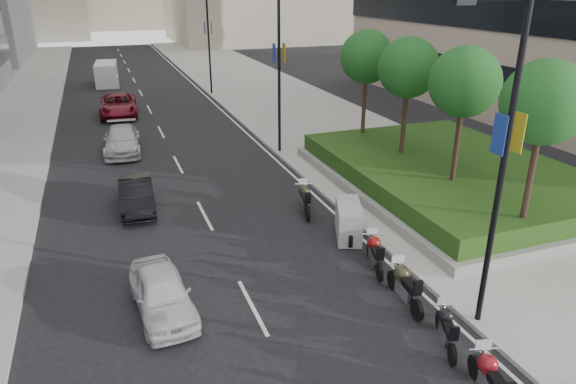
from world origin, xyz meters
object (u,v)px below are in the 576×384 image
lamp_post_0 (500,155)px  lamp_post_2 (207,35)px  motorcycle_4 (375,253)px  car_c (122,140)px  motorcycle_1 (491,380)px  motorcycle_6 (305,199)px  delivery_van (107,75)px  lamp_post_1 (276,63)px  car_d (118,105)px  motorcycle_3 (405,285)px  motorcycle_5 (348,221)px  car_a (162,293)px  motorcycle_2 (446,328)px  car_b (136,195)px

lamp_post_0 → lamp_post_2: same height
motorcycle_4 → car_c: 18.10m
car_c → motorcycle_1: bearing=-69.5°
motorcycle_6 → delivery_van: bearing=25.2°
lamp_post_1 → delivery_van: lamp_post_1 is taller
car_d → motorcycle_6: bearing=-69.6°
motorcycle_1 → motorcycle_3: (0.30, 4.10, 0.02)m
lamp_post_0 → motorcycle_5: (-0.87, 6.20, -4.41)m
car_d → car_a: bearing=-87.1°
lamp_post_0 → motorcycle_5: size_ratio=3.87×
lamp_post_0 → car_c: size_ratio=1.85×
motorcycle_1 → motorcycle_5: bearing=10.7°
motorcycle_2 → motorcycle_6: (-0.28, 9.31, 0.08)m
car_b → delivery_van: bearing=92.1°
motorcycle_4 → lamp_post_0: bearing=-146.9°
motorcycle_6 → car_c: size_ratio=0.45×
motorcycle_4 → motorcycle_6: (-0.48, 5.10, 0.03)m
car_c → car_d: bearing=92.2°
car_a → delivery_van: (-0.03, 39.34, 0.33)m
lamp_post_0 → delivery_van: lamp_post_0 is taller
lamp_post_1 → lamp_post_2: (0.00, 18.00, 0.00)m
motorcycle_1 → motorcycle_6: bearing=15.3°
lamp_post_0 → motorcycle_2: lamp_post_0 is taller
car_a → delivery_van: size_ratio=0.74×
motorcycle_1 → delivery_van: size_ratio=0.42×
lamp_post_0 → lamp_post_1: bearing=90.0°
motorcycle_6 → motorcycle_2: bearing=-164.0°
motorcycle_2 → delivery_van: delivery_van is taller
motorcycle_1 → car_a: (-6.60, 6.16, 0.06)m
motorcycle_1 → motorcycle_2: (0.28, 2.03, -0.06)m
motorcycle_6 → delivery_van: 34.80m
motorcycle_3 → lamp_post_1: bearing=1.8°
lamp_post_1 → lamp_post_0: bearing=-90.0°
lamp_post_0 → motorcycle_1: (-1.58, -2.48, -4.48)m
car_a → car_d: bearing=84.9°
motorcycle_4 → car_d: car_d is taller
car_a → lamp_post_1: bearing=54.0°
car_a → car_b: 8.01m
lamp_post_2 → car_b: size_ratio=2.27×
car_b → motorcycle_2: bearing=-58.3°
motorcycle_5 → car_a: 7.74m
lamp_post_0 → lamp_post_2: bearing=90.0°
motorcycle_1 → car_b: bearing=40.4°
lamp_post_1 → motorcycle_5: bearing=-94.6°
lamp_post_1 → lamp_post_2: same height
motorcycle_3 → car_a: (-6.90, 2.05, 0.04)m
lamp_post_1 → delivery_van: 27.58m
motorcycle_1 → car_d: (-6.35, 32.19, 0.19)m
motorcycle_6 → car_a: (-6.61, -5.19, 0.05)m
motorcycle_2 → car_d: bearing=35.3°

